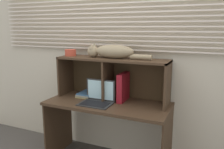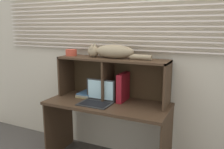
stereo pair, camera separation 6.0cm
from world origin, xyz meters
TOP-DOWN VIEW (x-y plane):
  - back_panel_with_blinds at (0.00, 0.55)m, footprint 4.40×0.08m
  - desk at (0.00, 0.22)m, footprint 1.29×0.57m
  - hutch_shelf_unit at (-0.01, 0.38)m, footprint 1.21×0.31m
  - cat at (-0.00, 0.34)m, footprint 0.71×0.16m
  - laptop at (-0.09, 0.16)m, footprint 0.33×0.24m
  - binder_upright at (0.13, 0.34)m, footprint 0.06×0.24m
  - book_stack at (-0.31, 0.35)m, footprint 0.17×0.26m
  - small_basket at (-0.52, 0.34)m, footprint 0.13×0.13m

SIDE VIEW (x-z plane):
  - desk at x=0.00m, z-range 0.21..0.92m
  - book_stack at x=-0.31m, z-range 0.71..0.75m
  - laptop at x=-0.09m, z-range 0.64..0.87m
  - binder_upright at x=0.13m, z-range 0.71..1.01m
  - hutch_shelf_unit at x=-0.01m, z-range 0.79..1.24m
  - small_basket at x=-0.52m, z-range 1.16..1.23m
  - cat at x=0.00m, z-range 1.15..1.30m
  - back_panel_with_blinds at x=0.00m, z-range 0.01..2.51m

